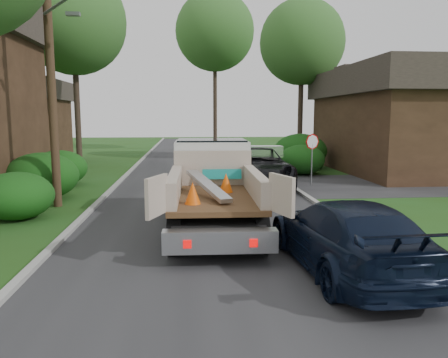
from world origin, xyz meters
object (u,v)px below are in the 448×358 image
at_px(house_left_far, 10,120).
at_px(flatbed_truck, 213,179).
at_px(navy_suv, 346,235).
at_px(tree_center_far, 215,32).
at_px(house_right, 416,119).
at_px(utility_pole, 51,62).
at_px(stop_sign, 312,149).
at_px(tree_right_far, 302,42).
at_px(tree_left_far, 73,22).
at_px(black_pickup, 256,167).

bearing_deg(house_left_far, flatbed_truck, -55.84).
bearing_deg(navy_suv, tree_center_far, -92.21).
xyz_separation_m(house_right, tree_center_far, (-11.00, 16.00, 7.82)).
height_order(utility_pole, house_left_far, utility_pole).
xyz_separation_m(stop_sign, house_left_far, (-18.70, 13.00, 1.27)).
bearing_deg(house_left_far, utility_pole, -64.77).
distance_m(utility_pole, navy_suv, 11.86).
relative_size(house_left_far, house_right, 0.58).
bearing_deg(utility_pole, flatbed_truck, -28.00).
relative_size(house_left_far, tree_right_far, 0.66).
bearing_deg(flatbed_truck, tree_left_far, 118.22).
distance_m(stop_sign, flatbed_truck, 8.67).
height_order(tree_center_far, navy_suv, tree_center_far).
relative_size(flatbed_truck, black_pickup, 1.01).
distance_m(flatbed_truck, black_pickup, 7.36).
bearing_deg(tree_right_far, black_pickup, -114.32).
height_order(tree_left_far, navy_suv, tree_left_far).
relative_size(tree_left_far, tree_center_far, 0.84).
distance_m(tree_left_far, flatbed_truck, 18.40).
xyz_separation_m(house_left_far, navy_suv, (16.10, -24.50, -2.28)).
xyz_separation_m(tree_left_far, tree_right_far, (15.00, 3.00, -0.50)).
xyz_separation_m(utility_pole, tree_center_far, (7.48, 25.02, 5.81)).
distance_m(tree_center_far, navy_suv, 34.07).
bearing_deg(stop_sign, black_pickup, -179.25).
xyz_separation_m(tree_left_far, tree_center_far, (9.50, 13.00, 2.00)).
xyz_separation_m(utility_pole, house_right, (18.48, 9.02, -2.01)).
bearing_deg(tree_center_far, house_left_far, -152.70).
bearing_deg(tree_left_far, stop_sign, -32.21).
height_order(tree_left_far, black_pickup, tree_left_far).
bearing_deg(navy_suv, tree_right_far, -105.55).
bearing_deg(tree_left_far, tree_right_far, 11.31).
xyz_separation_m(utility_pole, flatbed_truck, (5.52, -2.94, -3.80)).
distance_m(house_right, tree_left_far, 21.52).
xyz_separation_m(tree_left_far, flatbed_truck, (7.54, -14.96, -7.61)).
bearing_deg(tree_left_far, utility_pole, -80.46).
relative_size(utility_pole, flatbed_truck, 1.48).
distance_m(stop_sign, house_right, 9.37).
relative_size(house_right, navy_suv, 2.44).
bearing_deg(tree_right_far, tree_left_far, -168.69).
distance_m(stop_sign, navy_suv, 11.83).
distance_m(stop_sign, utility_pole, 11.91).
bearing_deg(tree_left_far, tree_center_far, 53.84).
height_order(house_right, flatbed_truck, house_right).
bearing_deg(stop_sign, house_right, 32.66).
bearing_deg(house_left_far, stop_sign, -34.81).
height_order(stop_sign, utility_pole, utility_pole).
distance_m(utility_pole, tree_right_far, 20.12).
height_order(flatbed_truck, navy_suv, flatbed_truck).
height_order(tree_center_far, black_pickup, tree_center_far).
relative_size(utility_pole, house_right, 0.77).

